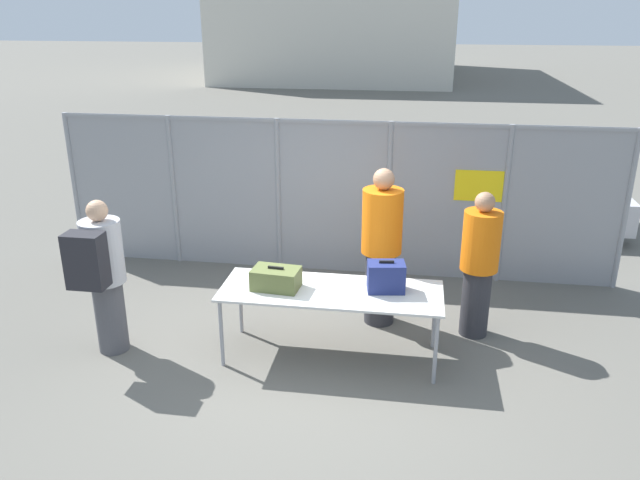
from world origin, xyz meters
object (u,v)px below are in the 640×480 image
Objects in this scene: suitcase_olive at (276,278)px; utility_trailer at (515,203)px; security_worker_near at (381,246)px; inspection_table at (331,294)px; security_worker_far at (479,263)px; traveler_hooded at (102,273)px; suitcase_navy at (386,277)px.

utility_trailer is (2.95, 4.52, -0.45)m from suitcase_olive.
inspection_table is at bearing 79.17° from security_worker_near.
security_worker_far reaches higher than inspection_table.
traveler_hooded is 2.95m from security_worker_near.
security_worker_near is 4.16m from utility_trailer.
security_worker_far is 3.90m from utility_trailer.
utility_trailer is (1.96, 3.63, -0.53)m from security_worker_near.
inspection_table is 0.53× the size of utility_trailer.
security_worker_near is at bearing -8.98° from security_worker_far.
suitcase_olive is at bearing 17.94° from traveler_hooded.
traveler_hooded is 3.90m from security_worker_far.
security_worker_near is 1.06m from security_worker_far.
traveler_hooded is at bearing -172.23° from suitcase_olive.
suitcase_olive is at bearing 58.58° from security_worker_near.
security_worker_far is at bearing 20.29° from suitcase_olive.
utility_trailer is at bearing -105.48° from security_worker_far.
inspection_table is 0.57m from suitcase_olive.
traveler_hooded is (-1.73, -0.24, 0.05)m from suitcase_olive.
utility_trailer is at bearing 55.61° from traveler_hooded.
security_worker_near is at bearing 62.32° from inspection_table.
security_worker_near reaches higher than inspection_table.
suitcase_navy is 0.78m from security_worker_near.
security_worker_far is (2.04, 0.76, -0.02)m from suitcase_olive.
suitcase_olive is 5.42m from utility_trailer.
suitcase_navy is at bearing 113.89° from security_worker_near.
traveler_hooded is at bearing -173.06° from inspection_table.
suitcase_olive is 0.30× the size of traveler_hooded.
suitcase_navy is at bearing 17.23° from traveler_hooded.
security_worker_near is at bearing -118.33° from utility_trailer.
inspection_table is 1.36× the size of security_worker_far.
security_worker_near is at bearing 41.73° from suitcase_olive.
utility_trailer is (1.86, 4.41, -0.49)m from suitcase_navy.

